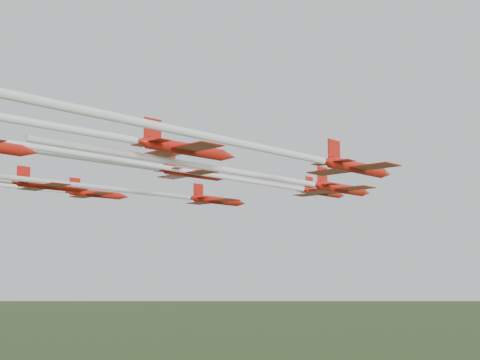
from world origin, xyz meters
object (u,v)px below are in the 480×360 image
Objects in this scene: jet_row4_right at (71,129)px; jet_row2_left at (130,191)px; jet_lead at (246,180)px; jet_row3_right at (286,153)px; jet_row3_mid at (84,158)px; jet_row2_right at (289,180)px.

jet_row2_left is at bearing 135.97° from jet_row4_right.
jet_lead is 1.25× the size of jet_row3_right.
jet_row3_mid is 1.11× the size of jet_row4_right.
jet_row3_mid is at bearing 144.64° from jet_row4_right.
jet_row3_mid is at bearing -53.74° from jet_row2_left.
jet_row3_mid reaches higher than jet_row4_right.
jet_lead is at bearing 159.61° from jet_row2_right.
jet_row4_right is (7.76, -35.75, -0.62)m from jet_lead.
jet_row2_left is 1.22× the size of jet_row2_right.
jet_row3_mid reaches higher than jet_row3_right.
jet_row2_left is 33.31m from jet_row3_right.
jet_row3_mid is 16.88m from jet_row4_right.
jet_lead reaches higher than jet_row2_left.
jet_row3_mid is (-14.07, -18.58, 1.41)m from jet_row2_right.
jet_row3_mid is (7.72, -14.67, 1.45)m from jet_row2_left.
jet_lead is at bearing 111.63° from jet_row4_right.
jet_lead reaches higher than jet_row2_right.
jet_row4_right reaches higher than jet_row2_left.
jet_row3_right is at bearing 15.75° from jet_row3_mid.
jet_row4_right reaches higher than jet_row2_right.
jet_row4_right reaches higher than jet_row3_right.
jet_row2_right is 0.84× the size of jet_row3_mid.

